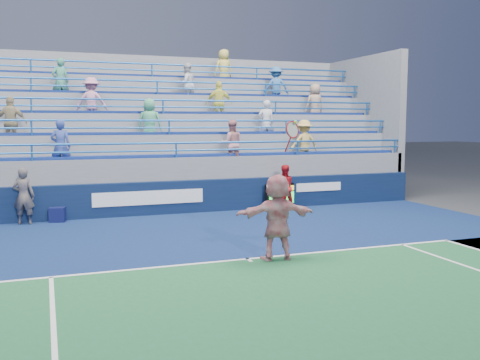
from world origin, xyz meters
name	(u,v)px	position (x,y,z in m)	size (l,w,h in m)	color
ground	(248,260)	(0.00, 0.00, 0.00)	(120.00, 120.00, 0.00)	#333538
sponsor_wall	(178,197)	(0.00, 6.50, 0.55)	(18.00, 0.32, 1.10)	#091735
bleacher_stand	(156,160)	(0.00, 10.27, 1.55)	(18.00, 5.60, 6.13)	slate
serve_speed_board	(280,196)	(3.64, 6.27, 0.45)	(1.28, 0.46, 0.89)	black
judge_chair	(58,213)	(-3.83, 6.26, 0.26)	(0.54, 0.55, 0.81)	#0D113E
tennis_player	(277,217)	(0.61, -0.22, 0.96)	(1.83, 0.76, 3.07)	white
line_judge	(24,196)	(-4.76, 6.13, 0.86)	(0.62, 0.41, 1.71)	#151C3A
ball_girl	(284,187)	(3.68, 6.06, 0.78)	(0.76, 0.59, 1.56)	red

